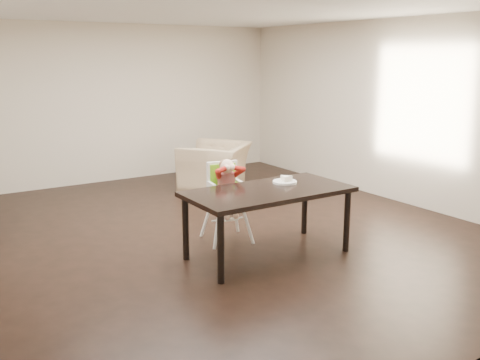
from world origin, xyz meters
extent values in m
plane|color=black|center=(0.00, 0.00, 0.00)|extent=(7.00, 7.00, 0.00)
cube|color=beige|center=(0.00, 3.50, 1.35)|extent=(6.00, 0.02, 2.70)
cube|color=beige|center=(3.00, 0.00, 1.35)|extent=(0.02, 7.00, 2.70)
cube|color=white|center=(0.00, 0.00, 2.70)|extent=(6.00, 7.00, 0.02)
cube|color=black|center=(0.01, -0.97, 0.72)|extent=(1.80, 0.90, 0.05)
cylinder|color=black|center=(-0.81, -1.34, 0.35)|extent=(0.07, 0.07, 0.70)
cylinder|color=black|center=(0.83, -1.34, 0.35)|extent=(0.07, 0.07, 0.70)
cylinder|color=black|center=(-0.81, -0.60, 0.35)|extent=(0.07, 0.07, 0.70)
cylinder|color=black|center=(0.83, -0.60, 0.35)|extent=(0.07, 0.07, 0.70)
cylinder|color=white|center=(-0.33, -0.45, 0.26)|extent=(0.04, 0.04, 0.52)
cylinder|color=white|center=(0.04, -0.52, 0.26)|extent=(0.04, 0.04, 0.52)
cylinder|color=white|center=(-0.26, -0.08, 0.26)|extent=(0.04, 0.04, 0.52)
cylinder|color=white|center=(0.11, -0.15, 0.26)|extent=(0.04, 0.04, 0.52)
cube|color=white|center=(-0.11, -0.30, 0.52)|extent=(0.43, 0.40, 0.05)
cube|color=#76CB1A|center=(-0.11, -0.30, 0.56)|extent=(0.35, 0.33, 0.03)
cube|color=white|center=(-0.09, -0.15, 0.74)|extent=(0.38, 0.11, 0.39)
cube|color=#76CB1A|center=(-0.09, -0.18, 0.73)|extent=(0.32, 0.08, 0.36)
cube|color=black|center=(-0.16, -0.24, 0.73)|extent=(0.06, 0.17, 0.02)
cube|color=black|center=(-0.04, -0.26, 0.73)|extent=(0.06, 0.17, 0.02)
cylinder|color=red|center=(-0.11, -0.30, 0.70)|extent=(0.25, 0.25, 0.25)
sphere|color=beige|center=(-0.11, -0.32, 0.90)|extent=(0.20, 0.20, 0.17)
ellipsoid|color=brown|center=(-0.11, -0.29, 0.92)|extent=(0.20, 0.19, 0.13)
sphere|color=beige|center=(-0.16, -0.40, 0.91)|extent=(0.09, 0.09, 0.07)
sphere|color=beige|center=(-0.10, -0.41, 0.91)|extent=(0.09, 0.09, 0.07)
cylinder|color=white|center=(0.34, -0.83, 0.76)|extent=(0.33, 0.33, 0.02)
torus|color=white|center=(0.34, -0.83, 0.77)|extent=(0.33, 0.33, 0.01)
imported|color=tan|center=(1.09, 2.05, 0.50)|extent=(1.34, 1.30, 0.99)
camera|label=1|loc=(-3.26, -5.51, 2.15)|focal=40.00mm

